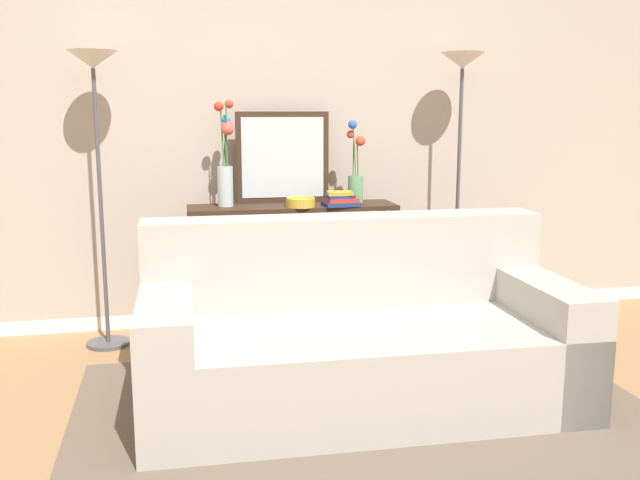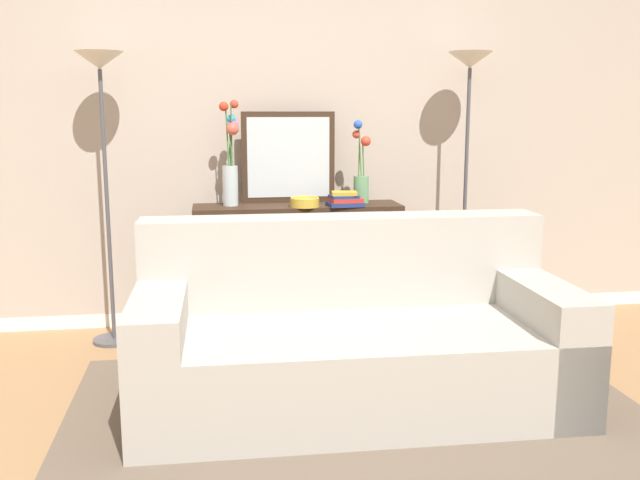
# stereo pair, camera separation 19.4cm
# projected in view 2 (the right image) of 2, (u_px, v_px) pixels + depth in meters

# --- Properties ---
(back_wall) EXTENTS (12.00, 0.15, 2.82)m
(back_wall) POSITION_uv_depth(u_px,v_px,m) (265.00, 111.00, 4.65)
(back_wall) COLOR white
(back_wall) RESTS_ON ground
(area_rug) EXTENTS (2.73, 1.82, 0.01)m
(area_rug) POSITION_uv_depth(u_px,v_px,m) (358.00, 413.00, 3.34)
(area_rug) COLOR brown
(area_rug) RESTS_ON ground
(couch) EXTENTS (2.07, 1.01, 0.88)m
(couch) POSITION_uv_depth(u_px,v_px,m) (352.00, 341.00, 3.45)
(couch) COLOR #ADA89E
(couch) RESTS_ON ground
(console_table) EXTENTS (1.30, 0.34, 0.83)m
(console_table) POSITION_uv_depth(u_px,v_px,m) (298.00, 246.00, 4.49)
(console_table) COLOR #382619
(console_table) RESTS_ON ground
(floor_lamp_left) EXTENTS (0.28, 0.28, 1.75)m
(floor_lamp_left) POSITION_uv_depth(u_px,v_px,m) (102.00, 117.00, 4.15)
(floor_lamp_left) COLOR #4C4C51
(floor_lamp_left) RESTS_ON ground
(floor_lamp_right) EXTENTS (0.28, 0.28, 1.77)m
(floor_lamp_right) POSITION_uv_depth(u_px,v_px,m) (468.00, 113.00, 4.48)
(floor_lamp_right) COLOR #4C4C51
(floor_lamp_right) RESTS_ON ground
(wall_mirror) EXTENTS (0.60, 0.02, 0.58)m
(wall_mirror) POSITION_uv_depth(u_px,v_px,m) (288.00, 157.00, 4.52)
(wall_mirror) COLOR #382619
(wall_mirror) RESTS_ON console_table
(vase_tall_flowers) EXTENTS (0.12, 0.13, 0.65)m
(vase_tall_flowers) POSITION_uv_depth(u_px,v_px,m) (231.00, 161.00, 4.36)
(vase_tall_flowers) COLOR silver
(vase_tall_flowers) RESTS_ON console_table
(vase_short_flowers) EXTENTS (0.11, 0.11, 0.52)m
(vase_short_flowers) POSITION_uv_depth(u_px,v_px,m) (361.00, 175.00, 4.50)
(vase_short_flowers) COLOR #669E6B
(vase_short_flowers) RESTS_ON console_table
(fruit_bowl) EXTENTS (0.18, 0.18, 0.06)m
(fruit_bowl) POSITION_uv_depth(u_px,v_px,m) (305.00, 202.00, 4.35)
(fruit_bowl) COLOR gold
(fruit_bowl) RESTS_ON console_table
(book_stack) EXTENTS (0.23, 0.17, 0.09)m
(book_stack) POSITION_uv_depth(u_px,v_px,m) (345.00, 200.00, 4.38)
(book_stack) COLOR navy
(book_stack) RESTS_ON console_table
(book_row_under_console) EXTENTS (0.50, 0.16, 0.13)m
(book_row_under_console) POSITION_uv_depth(u_px,v_px,m) (254.00, 325.00, 4.54)
(book_row_under_console) COLOR maroon
(book_row_under_console) RESTS_ON ground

